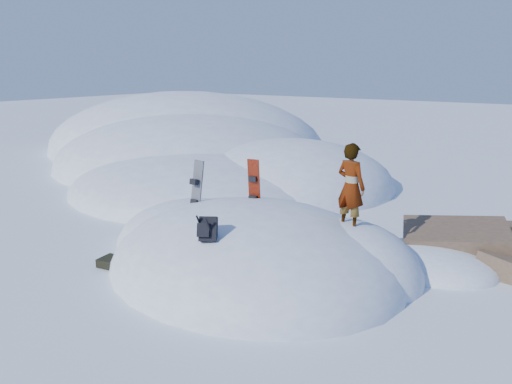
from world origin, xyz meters
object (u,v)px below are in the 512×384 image
Objects in this scene: snowboard_red at (254,191)px; person at (351,187)px; snowboard_dark at (196,194)px; backpack at (208,229)px.

person is at bearing -10.28° from snowboard_red.
snowboard_red is at bearing 34.27° from snowboard_dark.
person is at bearing 22.08° from backpack.
backpack is at bearing -37.38° from snowboard_dark.
snowboard_red reaches higher than snowboard_dark.
backpack is at bearing -84.75° from snowboard_red.
snowboard_red is 0.94× the size of snowboard_dark.
backpack is (1.94, -1.88, -0.02)m from snowboard_dark.
backpack is 0.31× the size of person.
snowboard_red is 2.55m from person.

